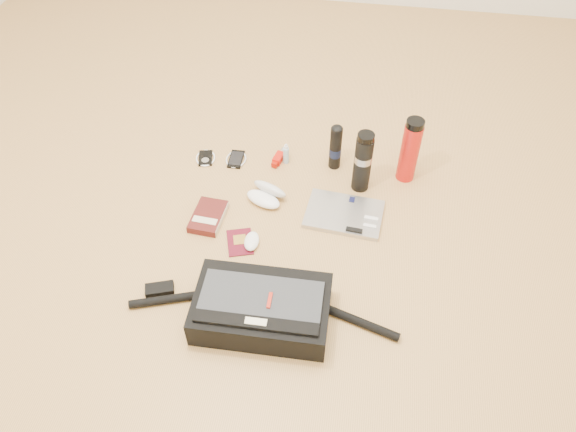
{
  "coord_description": "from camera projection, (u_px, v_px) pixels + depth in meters",
  "views": [
    {
      "loc": [
        0.24,
        -1.31,
        1.63
      ],
      "look_at": [
        0.01,
        0.12,
        0.06
      ],
      "focal_mm": 35.0,
      "sensor_mm": 36.0,
      "label": 1
    }
  ],
  "objects": [
    {
      "name": "spray_bottle",
      "position": [
        286.0,
        155.0,
        2.41
      ],
      "size": [
        0.03,
        0.03,
        0.1
      ],
      "rotation": [
        0.0,
        0.0,
        -0.39
      ],
      "color": "#99BBD3",
      "rests_on": "ground"
    },
    {
      "name": "thermos_black",
      "position": [
        363.0,
        162.0,
        2.23
      ],
      "size": [
        0.09,
        0.09,
        0.28
      ],
      "rotation": [
        0.0,
        0.0,
        -0.21
      ],
      "color": "black",
      "rests_on": "ground"
    },
    {
      "name": "messenger_bag",
      "position": [
        261.0,
        308.0,
        1.86
      ],
      "size": [
        0.93,
        0.29,
        0.13
      ],
      "rotation": [
        0.0,
        0.0,
        0.02
      ],
      "color": "black",
      "rests_on": "ground"
    },
    {
      "name": "mouse",
      "position": [
        252.0,
        241.0,
        2.11
      ],
      "size": [
        0.06,
        0.1,
        0.03
      ],
      "rotation": [
        0.0,
        0.0,
        0.04
      ],
      "color": "white",
      "rests_on": "ground"
    },
    {
      "name": "ipod",
      "position": [
        206.0,
        158.0,
        2.45
      ],
      "size": [
        0.1,
        0.11,
        0.01
      ],
      "rotation": [
        0.0,
        0.0,
        0.22
      ],
      "color": "black",
      "rests_on": "ground"
    },
    {
      "name": "aerosol_can",
      "position": [
        336.0,
        147.0,
        2.35
      ],
      "size": [
        0.06,
        0.06,
        0.22
      ],
      "rotation": [
        0.0,
        0.0,
        0.31
      ],
      "color": "black",
      "rests_on": "ground"
    },
    {
      "name": "sunglasses_case",
      "position": [
        266.0,
        194.0,
        2.26
      ],
      "size": [
        0.19,
        0.18,
        0.09
      ],
      "rotation": [
        0.0,
        0.0,
        -0.41
      ],
      "color": "white",
      "rests_on": "ground"
    },
    {
      "name": "ground",
      "position": [
        280.0,
        250.0,
        2.11
      ],
      "size": [
        4.0,
        4.0,
        0.0
      ],
      "primitive_type": "plane",
      "color": "tan",
      "rests_on": "ground"
    },
    {
      "name": "book",
      "position": [
        208.0,
        217.0,
        2.2
      ],
      "size": [
        0.13,
        0.18,
        0.03
      ],
      "rotation": [
        0.0,
        0.0,
        -0.07
      ],
      "color": "#481411",
      "rests_on": "ground"
    },
    {
      "name": "passport",
      "position": [
        240.0,
        242.0,
        2.13
      ],
      "size": [
        0.13,
        0.15,
        0.01
      ],
      "rotation": [
        0.0,
        0.0,
        0.31
      ],
      "color": "#520B1A",
      "rests_on": "ground"
    },
    {
      "name": "thermos_red",
      "position": [
        410.0,
        150.0,
        2.27
      ],
      "size": [
        0.09,
        0.09,
        0.29
      ],
      "rotation": [
        0.0,
        0.0,
        0.22
      ],
      "color": "red",
      "rests_on": "ground"
    },
    {
      "name": "laptop",
      "position": [
        344.0,
        214.0,
        2.22
      ],
      "size": [
        0.31,
        0.23,
        0.03
      ],
      "rotation": [
        0.0,
        0.0,
        -0.09
      ],
      "color": "#ABABAD",
      "rests_on": "ground"
    },
    {
      "name": "inhaler",
      "position": [
        279.0,
        158.0,
        2.44
      ],
      "size": [
        0.05,
        0.12,
        0.03
      ],
      "rotation": [
        0.0,
        0.0,
        -0.21
      ],
      "color": "red",
      "rests_on": "ground"
    },
    {
      "name": "phone",
      "position": [
        236.0,
        159.0,
        2.44
      ],
      "size": [
        0.09,
        0.11,
        0.01
      ],
      "rotation": [
        0.0,
        0.0,
        0.02
      ],
      "color": "black",
      "rests_on": "ground"
    }
  ]
}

